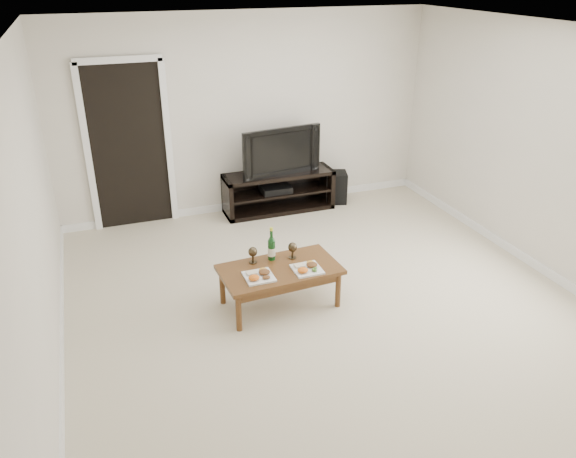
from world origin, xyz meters
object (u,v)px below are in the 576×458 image
Objects in this scene: television at (278,150)px; coffee_table at (280,286)px; subwoofer at (336,187)px; media_console at (279,192)px.

television is 0.96× the size of coffee_table.
television is 2.52× the size of subwoofer.
television is (0.00, 0.00, 0.59)m from media_console.
subwoofer is at bearing -6.68° from television.
coffee_table is at bearing -116.53° from television.
television reaches higher than media_console.
media_console is 3.41× the size of subwoofer.
subwoofer is at bearing 0.96° from media_console.
subwoofer is at bearing 54.21° from coffee_table.
media_console is at bearing -161.77° from subwoofer.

